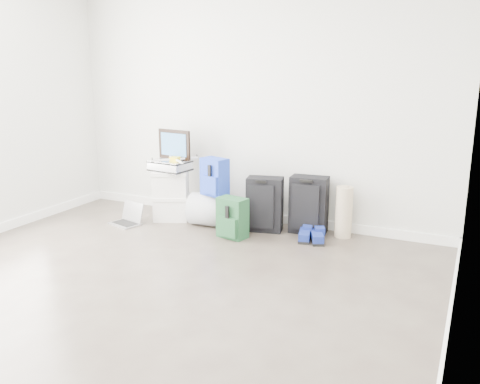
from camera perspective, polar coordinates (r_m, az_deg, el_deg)
The scene contains 14 objects.
ground at distance 3.94m, azimuth -13.94°, elevation -12.63°, with size 5.00×5.00×0.00m, color #3D332C.
room_envelope at distance 3.55m, azimuth -15.43°, elevation 13.27°, with size 4.52×5.02×2.71m.
boxes_stack at distance 5.90m, azimuth -7.73°, elevation -0.34°, with size 0.50×0.46×0.57m.
briefcase at distance 5.82m, azimuth -7.84°, elevation 2.96°, with size 0.42×0.31×0.12m, color #B2B2B7.
painting at distance 5.87m, azimuth -7.40°, elevation 5.32°, with size 0.45×0.10×0.34m.
drone at distance 5.75m, azimuth -7.31°, elevation 3.69°, with size 0.42×0.42×0.05m.
duffel_bag at distance 5.63m, azimuth -2.71°, elevation -2.07°, with size 0.36×0.36×0.58m, color gray.
blue_backpack at distance 5.51m, azimuth -2.91°, elevation 1.63°, with size 0.33×0.29×0.41m.
large_suitcase at distance 5.44m, azimuth 2.76°, elevation -1.40°, with size 0.42×0.32×0.59m.
green_backpack at distance 5.24m, azimuth -0.90°, elevation -3.01°, with size 0.33×0.27×0.42m.
carry_on at distance 5.42m, azimuth 7.69°, elevation -1.45°, with size 0.40×0.28×0.61m.
shoes at distance 5.23m, azimuth 7.95°, elevation -4.96°, with size 0.33×0.31×0.10m.
rolled_rug at distance 5.36m, azimuth 11.57°, elevation -2.22°, with size 0.17×0.17×0.53m, color tan.
laptop at distance 5.88m, azimuth -12.45°, elevation -2.94°, with size 0.39×0.33×0.24m.
Camera 1 is at (2.29, -2.69, 1.74)m, focal length 38.00 mm.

